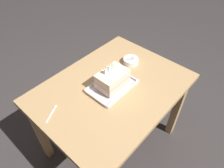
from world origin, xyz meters
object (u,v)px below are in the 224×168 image
(birthday_cake, at_px, (112,79))
(serving_spoon_near_tray, at_px, (53,110))
(bowl_stack, at_px, (131,61))
(foil_tray, at_px, (112,86))

(birthday_cake, height_order, serving_spoon_near_tray, birthday_cake)
(bowl_stack, xyz_separation_m, serving_spoon_near_tray, (-0.69, 0.07, -0.02))
(foil_tray, xyz_separation_m, bowl_stack, (0.30, 0.07, 0.01))
(serving_spoon_near_tray, bearing_deg, bowl_stack, -5.56)
(foil_tray, distance_m, bowl_stack, 0.31)
(bowl_stack, bearing_deg, foil_tray, -166.96)
(birthday_cake, bearing_deg, serving_spoon_near_tray, 160.85)
(foil_tray, distance_m, serving_spoon_near_tray, 0.42)
(bowl_stack, bearing_deg, serving_spoon_near_tray, 174.44)
(foil_tray, distance_m, birthday_cake, 0.07)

